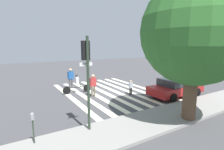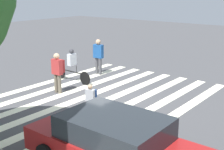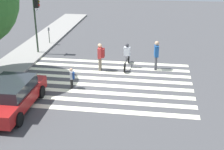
# 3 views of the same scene
# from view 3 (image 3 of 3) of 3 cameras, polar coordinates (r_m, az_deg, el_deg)

# --- Properties ---
(ground_plane) EXTENTS (60.00, 60.00, 0.00)m
(ground_plane) POSITION_cam_3_polar(r_m,az_deg,el_deg) (17.81, -1.54, -1.27)
(ground_plane) COLOR #444447
(sidewalk_curb) EXTENTS (36.00, 2.50, 0.14)m
(sidewalk_curb) POSITION_cam_3_polar(r_m,az_deg,el_deg) (19.77, -19.69, 0.05)
(sidewalk_curb) COLOR gray
(sidewalk_curb) RESTS_ON ground_plane
(crosswalk_stripes) EXTENTS (7.08, 10.00, 0.01)m
(crosswalk_stripes) POSITION_cam_3_polar(r_m,az_deg,el_deg) (17.81, -1.54, -1.26)
(crosswalk_stripes) COLOR #F2EDCC
(crosswalk_stripes) RESTS_ON ground_plane
(traffic_light) EXTENTS (0.60, 0.50, 4.35)m
(traffic_light) POSITION_cam_3_polar(r_m,az_deg,el_deg) (22.35, -13.70, 11.20)
(traffic_light) COLOR #283828
(traffic_light) RESTS_ON ground_plane
(parking_meter) EXTENTS (0.15, 0.15, 1.41)m
(parking_meter) POSITION_cam_3_polar(r_m,az_deg,el_deg) (24.93, -11.50, 7.79)
(parking_meter) COLOR #283828
(parking_meter) RESTS_ON ground_plane
(pedestrian_child_with_backpack) EXTENTS (0.54, 0.29, 1.84)m
(pedestrian_child_with_backpack) POSITION_cam_3_polar(r_m,az_deg,el_deg) (19.47, 8.10, 3.88)
(pedestrian_child_with_backpack) COLOR #4C4C51
(pedestrian_child_with_backpack) RESTS_ON ground_plane
(pedestrian_adult_blue_shirt) EXTENTS (0.34, 0.31, 1.16)m
(pedestrian_adult_blue_shirt) POSITION_cam_3_polar(r_m,az_deg,el_deg) (16.91, -7.34, -0.29)
(pedestrian_adult_blue_shirt) COLOR black
(pedestrian_adult_blue_shirt) RESTS_ON ground_plane
(pedestrian_adult_yellow_jacket) EXTENTS (0.49, 0.41, 1.73)m
(pedestrian_adult_yellow_jacket) POSITION_cam_3_polar(r_m,az_deg,el_deg) (19.15, -2.10, 3.70)
(pedestrian_adult_yellow_jacket) COLOR #6B6051
(pedestrian_adult_yellow_jacket) RESTS_ON ground_plane
(cyclist_far_lane) EXTENTS (2.37, 0.41, 1.59)m
(cyclist_far_lane) POSITION_cam_3_polar(r_m,az_deg,el_deg) (19.68, 2.74, 3.74)
(cyclist_far_lane) COLOR black
(cyclist_far_lane) RESTS_ON ground_plane
(car_parked_far_curb) EXTENTS (4.49, 2.08, 1.41)m
(car_parked_far_curb) POSITION_cam_3_polar(r_m,az_deg,el_deg) (15.32, -17.97, -3.57)
(car_parked_far_curb) COLOR maroon
(car_parked_far_curb) RESTS_ON ground_plane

